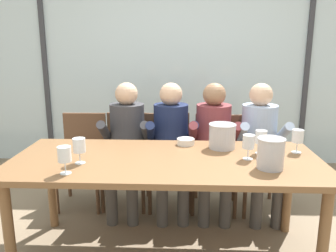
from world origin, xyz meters
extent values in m
plane|color=#847056|center=(0.00, 1.00, 0.00)|extent=(14.00, 14.00, 0.00)
cube|color=silver|center=(0.00, 2.13, 1.30)|extent=(7.38, 0.03, 2.60)
cube|color=#38383D|center=(-1.66, 2.11, 1.30)|extent=(0.06, 0.06, 2.60)
cube|color=#38383D|center=(1.66, 2.11, 1.30)|extent=(0.06, 0.06, 2.60)
cube|color=#568942|center=(0.00, 5.42, 0.87)|extent=(13.38, 2.40, 1.74)
cube|color=brown|center=(0.00, 0.00, 0.73)|extent=(2.18, 0.93, 0.04)
cylinder|color=brown|center=(-0.99, -0.37, 0.36)|extent=(0.07, 0.07, 0.71)
cylinder|color=brown|center=(0.99, -0.37, 0.36)|extent=(0.07, 0.07, 0.71)
cylinder|color=brown|center=(-0.99, 0.37, 0.36)|extent=(0.07, 0.07, 0.71)
cylinder|color=brown|center=(0.99, 0.37, 0.36)|extent=(0.07, 0.07, 0.71)
cube|color=brown|center=(-0.85, 0.78, 0.44)|extent=(0.45, 0.45, 0.03)
cube|color=brown|center=(-0.86, 0.98, 0.67)|extent=(0.42, 0.04, 0.42)
cylinder|color=brown|center=(-1.04, 0.58, 0.22)|extent=(0.04, 0.04, 0.43)
cylinder|color=brown|center=(-0.66, 0.59, 0.22)|extent=(0.04, 0.04, 0.43)
cylinder|color=brown|center=(-1.04, 0.96, 0.22)|extent=(0.04, 0.04, 0.43)
cylinder|color=brown|center=(-0.66, 0.97, 0.22)|extent=(0.04, 0.04, 0.43)
cube|color=brown|center=(-0.43, 0.81, 0.44)|extent=(0.45, 0.45, 0.03)
cube|color=brown|center=(-0.42, 1.01, 0.67)|extent=(0.42, 0.04, 0.42)
cylinder|color=brown|center=(-0.62, 0.62, 0.22)|extent=(0.04, 0.04, 0.43)
cylinder|color=brown|center=(-0.24, 0.62, 0.22)|extent=(0.04, 0.04, 0.43)
cylinder|color=brown|center=(-0.61, 1.00, 0.22)|extent=(0.04, 0.04, 0.43)
cylinder|color=brown|center=(-0.23, 1.00, 0.22)|extent=(0.04, 0.04, 0.43)
cube|color=brown|center=(-0.01, 0.81, 0.44)|extent=(0.48, 0.48, 0.03)
cube|color=brown|center=(-0.03, 1.01, 0.67)|extent=(0.42, 0.08, 0.42)
cylinder|color=brown|center=(-0.18, 0.60, 0.22)|extent=(0.04, 0.04, 0.43)
cylinder|color=brown|center=(0.20, 0.64, 0.22)|extent=(0.04, 0.04, 0.43)
cylinder|color=brown|center=(-0.22, 0.98, 0.22)|extent=(0.04, 0.04, 0.43)
cylinder|color=brown|center=(0.16, 1.02, 0.22)|extent=(0.04, 0.04, 0.43)
cube|color=brown|center=(0.43, 0.77, 0.44)|extent=(0.49, 0.49, 0.03)
cube|color=brown|center=(0.45, 0.96, 0.67)|extent=(0.42, 0.09, 0.42)
cylinder|color=brown|center=(0.21, 0.60, 0.22)|extent=(0.04, 0.04, 0.43)
cylinder|color=brown|center=(0.59, 0.55, 0.22)|extent=(0.04, 0.04, 0.43)
cylinder|color=brown|center=(0.26, 0.98, 0.22)|extent=(0.04, 0.04, 0.43)
cylinder|color=brown|center=(0.64, 0.93, 0.22)|extent=(0.04, 0.04, 0.43)
cube|color=brown|center=(0.84, 0.78, 0.44)|extent=(0.49, 0.49, 0.03)
cube|color=brown|center=(0.82, 0.97, 0.67)|extent=(0.42, 0.09, 0.42)
cylinder|color=brown|center=(0.68, 0.56, 0.22)|extent=(0.04, 0.04, 0.43)
cylinder|color=brown|center=(1.06, 0.61, 0.22)|extent=(0.04, 0.04, 0.43)
cylinder|color=brown|center=(0.63, 0.94, 0.22)|extent=(0.04, 0.04, 0.43)
cylinder|color=brown|center=(1.01, 0.99, 0.22)|extent=(0.04, 0.04, 0.43)
cylinder|color=#38383D|center=(-0.40, 0.82, 0.74)|extent=(0.32, 0.32, 0.52)
sphere|color=#DBAD89|center=(-0.40, 0.82, 1.09)|extent=(0.21, 0.21, 0.21)
cube|color=#47423D|center=(-0.49, 0.62, 0.48)|extent=(0.13, 0.40, 0.13)
cube|color=#47423D|center=(-0.31, 0.62, 0.48)|extent=(0.13, 0.40, 0.13)
cylinder|color=#47423D|center=(-0.49, 0.42, 0.23)|extent=(0.10, 0.10, 0.46)
cylinder|color=#47423D|center=(-0.31, 0.42, 0.23)|extent=(0.10, 0.10, 0.46)
cylinder|color=#38383D|center=(-0.59, 0.70, 0.76)|extent=(0.08, 0.32, 0.26)
cylinder|color=#38383D|center=(-0.21, 0.70, 0.76)|extent=(0.08, 0.32, 0.26)
cylinder|color=#192347|center=(0.01, 0.82, 0.74)|extent=(0.34, 0.34, 0.52)
sphere|color=#DBAD89|center=(0.01, 0.82, 1.09)|extent=(0.21, 0.21, 0.21)
cube|color=#47423D|center=(-0.07, 0.61, 0.48)|extent=(0.16, 0.41, 0.13)
cube|color=#47423D|center=(0.11, 0.62, 0.48)|extent=(0.16, 0.41, 0.13)
cylinder|color=#47423D|center=(-0.05, 0.41, 0.23)|extent=(0.10, 0.10, 0.46)
cylinder|color=#47423D|center=(0.13, 0.43, 0.23)|extent=(0.10, 0.10, 0.46)
cylinder|color=#192347|center=(-0.17, 0.68, 0.76)|extent=(0.10, 0.33, 0.26)
cylinder|color=#192347|center=(0.21, 0.71, 0.76)|extent=(0.10, 0.33, 0.26)
cylinder|color=brown|center=(0.40, 0.82, 0.74)|extent=(0.32, 0.32, 0.52)
sphere|color=#936B4C|center=(0.40, 0.82, 1.09)|extent=(0.21, 0.21, 0.21)
cube|color=#47423D|center=(0.31, 0.62, 0.48)|extent=(0.14, 0.40, 0.13)
cube|color=#47423D|center=(0.49, 0.62, 0.48)|extent=(0.14, 0.40, 0.13)
cylinder|color=#47423D|center=(0.31, 0.42, 0.23)|extent=(0.10, 0.10, 0.46)
cylinder|color=#47423D|center=(0.49, 0.42, 0.23)|extent=(0.10, 0.10, 0.46)
cylinder|color=brown|center=(0.21, 0.70, 0.76)|extent=(0.08, 0.33, 0.26)
cylinder|color=brown|center=(0.59, 0.69, 0.76)|extent=(0.08, 0.33, 0.26)
cylinder|color=#9EB2D1|center=(0.82, 0.82, 0.74)|extent=(0.33, 0.33, 0.52)
sphere|color=#DBAD89|center=(0.82, 0.82, 1.09)|extent=(0.21, 0.21, 0.21)
cube|color=#47423D|center=(0.74, 0.61, 0.48)|extent=(0.15, 0.41, 0.13)
cube|color=#47423D|center=(0.92, 0.62, 0.48)|extent=(0.15, 0.41, 0.13)
cylinder|color=#47423D|center=(0.75, 0.41, 0.23)|extent=(0.10, 0.10, 0.46)
cylinder|color=#47423D|center=(0.93, 0.42, 0.23)|extent=(0.10, 0.10, 0.46)
cylinder|color=#9EB2D1|center=(0.64, 0.69, 0.76)|extent=(0.09, 0.33, 0.26)
cylinder|color=#9EB2D1|center=(1.02, 0.71, 0.76)|extent=(0.09, 0.33, 0.26)
cylinder|color=#B7B7BC|center=(0.68, -0.18, 0.85)|extent=(0.17, 0.17, 0.20)
torus|color=silver|center=(0.68, -0.18, 0.95)|extent=(0.18, 0.18, 0.01)
cylinder|color=#B7B7BC|center=(0.42, 0.27, 0.85)|extent=(0.20, 0.20, 0.19)
torus|color=silver|center=(0.42, 0.27, 0.94)|extent=(0.21, 0.21, 0.01)
cylinder|color=silver|center=(0.14, 0.34, 0.78)|extent=(0.14, 0.14, 0.05)
cylinder|color=silver|center=(0.57, 0.01, 0.76)|extent=(0.07, 0.07, 0.00)
cylinder|color=silver|center=(0.57, 0.01, 0.80)|extent=(0.01, 0.01, 0.07)
cylinder|color=silver|center=(0.57, 0.01, 0.88)|extent=(0.08, 0.08, 0.09)
cylinder|color=#E0D184|center=(0.57, 0.01, 0.85)|extent=(0.07, 0.07, 0.04)
cylinder|color=silver|center=(-0.57, -0.13, 0.76)|extent=(0.07, 0.07, 0.00)
cylinder|color=silver|center=(-0.57, -0.13, 0.80)|extent=(0.01, 0.01, 0.07)
cylinder|color=silver|center=(-0.57, -0.13, 0.88)|extent=(0.08, 0.08, 0.09)
cylinder|color=maroon|center=(-0.57, -0.13, 0.85)|extent=(0.07, 0.07, 0.04)
cylinder|color=silver|center=(0.96, 0.17, 0.76)|extent=(0.07, 0.07, 0.00)
cylinder|color=silver|center=(0.96, 0.17, 0.80)|extent=(0.01, 0.01, 0.07)
cylinder|color=silver|center=(0.96, 0.17, 0.88)|extent=(0.08, 0.08, 0.09)
cylinder|color=#E0D184|center=(0.96, 0.17, 0.85)|extent=(0.07, 0.07, 0.04)
cylinder|color=silver|center=(-0.61, -0.32, 0.76)|extent=(0.07, 0.07, 0.00)
cylinder|color=silver|center=(-0.61, -0.32, 0.80)|extent=(0.01, 0.01, 0.07)
cylinder|color=silver|center=(-0.61, -0.32, 0.88)|extent=(0.08, 0.08, 0.09)
cylinder|color=#560C1E|center=(-0.61, -0.32, 0.85)|extent=(0.07, 0.07, 0.04)
cylinder|color=silver|center=(0.69, 0.14, 0.76)|extent=(0.07, 0.07, 0.00)
cylinder|color=silver|center=(0.69, 0.14, 0.80)|extent=(0.01, 0.01, 0.07)
cylinder|color=silver|center=(0.69, 0.14, 0.88)|extent=(0.08, 0.08, 0.09)
cylinder|color=#E0D184|center=(0.69, 0.14, 0.85)|extent=(0.07, 0.07, 0.04)
camera|label=1|loc=(0.12, -2.30, 1.53)|focal=36.75mm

